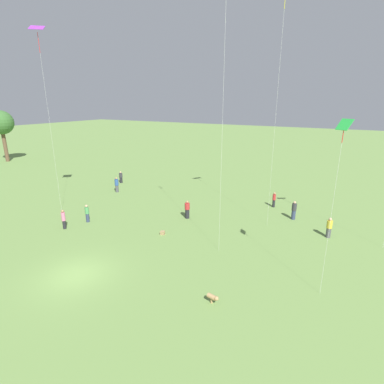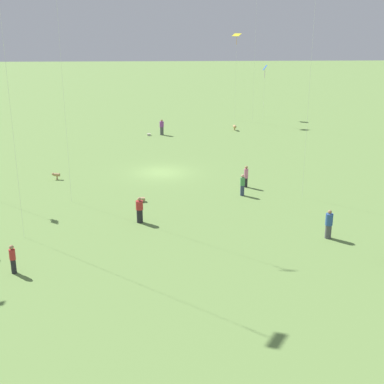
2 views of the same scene
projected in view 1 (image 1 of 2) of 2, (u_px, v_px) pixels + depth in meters
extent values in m
plane|color=#6B8E47|center=(77.00, 275.00, 19.13)|extent=(240.00, 240.00, 0.00)
cylinder|color=brown|center=(5.00, 147.00, 53.93)|extent=(0.63, 0.63, 5.39)
sphere|color=#38662D|center=(1.00, 122.00, 52.68)|extent=(4.18, 4.18, 4.18)
cylinder|color=#232328|center=(64.00, 225.00, 25.90)|extent=(0.34, 0.34, 0.76)
cylinder|color=pink|center=(63.00, 217.00, 25.68)|extent=(0.40, 0.40, 0.75)
sphere|color=#A87A56|center=(63.00, 211.00, 25.54)|extent=(0.24, 0.24, 0.24)
cylinder|color=#333D5B|center=(293.00, 215.00, 27.96)|extent=(0.53, 0.53, 0.90)
cylinder|color=#333338|center=(294.00, 207.00, 27.73)|extent=(0.62, 0.62, 0.64)
sphere|color=tan|center=(295.00, 203.00, 27.60)|extent=(0.24, 0.24, 0.24)
cylinder|color=#333D5B|center=(88.00, 218.00, 27.36)|extent=(0.40, 0.40, 0.81)
cylinder|color=#4C9956|center=(87.00, 210.00, 27.15)|extent=(0.46, 0.46, 0.61)
sphere|color=tan|center=(86.00, 206.00, 27.03)|extent=(0.24, 0.24, 0.24)
cylinder|color=#232328|center=(121.00, 180.00, 40.42)|extent=(0.44, 0.44, 0.75)
cylinder|color=#333338|center=(121.00, 175.00, 40.23)|extent=(0.52, 0.52, 0.56)
sphere|color=tan|center=(121.00, 172.00, 40.11)|extent=(0.24, 0.24, 0.24)
cylinder|color=#4C4C51|center=(328.00, 233.00, 24.27)|extent=(0.50, 0.50, 0.83)
cylinder|color=gold|center=(330.00, 224.00, 24.05)|extent=(0.58, 0.58, 0.63)
sphere|color=tan|center=(330.00, 219.00, 23.92)|extent=(0.24, 0.24, 0.24)
cylinder|color=#232328|center=(274.00, 203.00, 31.18)|extent=(0.33, 0.33, 0.79)
cylinder|color=#B72D2D|center=(274.00, 197.00, 30.98)|extent=(0.39, 0.39, 0.58)
sphere|color=#A87A56|center=(274.00, 193.00, 30.86)|extent=(0.24, 0.24, 0.24)
cylinder|color=#232328|center=(187.00, 214.00, 28.21)|extent=(0.47, 0.47, 0.90)
cylinder|color=#B72D2D|center=(187.00, 206.00, 27.99)|extent=(0.55, 0.55, 0.60)
sphere|color=#A87A56|center=(187.00, 202.00, 27.87)|extent=(0.24, 0.24, 0.24)
cylinder|color=#4C4C51|center=(117.00, 189.00, 36.30)|extent=(0.42, 0.42, 0.86)
cylinder|color=#2D5193|center=(117.00, 182.00, 36.07)|extent=(0.49, 0.49, 0.73)
sphere|color=#A87A56|center=(116.00, 178.00, 35.92)|extent=(0.24, 0.24, 0.24)
cube|color=green|center=(345.00, 124.00, 14.48)|extent=(0.74, 0.80, 0.53)
cylinder|color=red|center=(343.00, 136.00, 14.64)|extent=(0.04, 0.04, 0.68)
cylinder|color=silver|center=(331.00, 216.00, 15.89)|extent=(0.01, 0.01, 9.57)
cylinder|color=silver|center=(223.00, 119.00, 19.50)|extent=(0.01, 0.01, 19.05)
cylinder|color=silver|center=(276.00, 116.00, 24.12)|extent=(0.01, 0.01, 18.91)
cube|color=purple|center=(37.00, 27.00, 25.24)|extent=(1.59, 1.60, 0.51)
cylinder|color=red|center=(39.00, 43.00, 25.58)|extent=(0.04, 0.04, 1.60)
cylinder|color=silver|center=(50.00, 127.00, 27.67)|extent=(0.01, 0.01, 16.57)
cylinder|color=tan|center=(212.00, 297.00, 16.36)|extent=(0.36, 0.53, 0.27)
sphere|color=tan|center=(216.00, 298.00, 16.15)|extent=(0.24, 0.24, 0.24)
cylinder|color=tan|center=(212.00, 301.00, 16.44)|extent=(0.12, 0.12, 0.27)
cube|color=#A58459|center=(163.00, 233.00, 24.85)|extent=(0.38, 0.42, 0.30)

